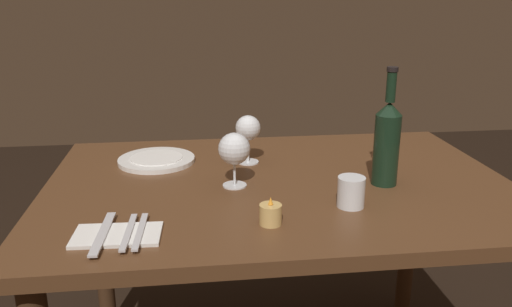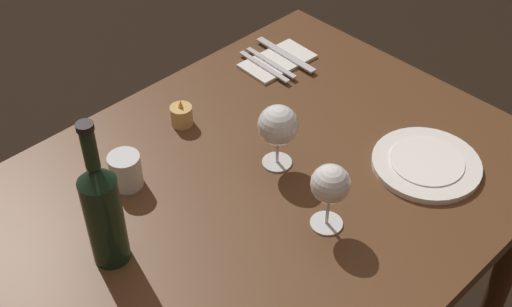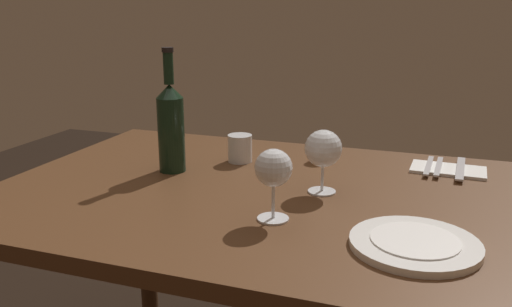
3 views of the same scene
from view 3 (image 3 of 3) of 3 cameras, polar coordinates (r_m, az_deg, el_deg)
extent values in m
cube|color=#56351E|center=(1.28, 1.15, -4.64)|extent=(1.30, 0.90, 0.04)
cylinder|color=#412816|center=(1.98, -11.68, -9.05)|extent=(0.06, 0.06, 0.70)
cylinder|color=#412816|center=(1.74, 24.42, -13.79)|extent=(0.06, 0.06, 0.70)
cylinder|color=white|center=(1.11, 1.83, -6.98)|extent=(0.07, 0.07, 0.00)
cylinder|color=white|center=(1.09, 1.85, -5.04)|extent=(0.01, 0.01, 0.08)
sphere|color=white|center=(1.07, 1.89, -1.54)|extent=(0.08, 0.08, 0.08)
cylinder|color=#42070F|center=(1.07, 1.88, -1.66)|extent=(0.06, 0.06, 0.02)
cylinder|color=white|center=(1.27, 7.06, -4.06)|extent=(0.07, 0.07, 0.00)
cylinder|color=white|center=(1.26, 7.11, -2.52)|extent=(0.01, 0.01, 0.07)
sphere|color=white|center=(1.24, 7.22, 0.54)|extent=(0.09, 0.09, 0.09)
cylinder|color=#42070F|center=(1.24, 7.21, 0.24)|extent=(0.07, 0.07, 0.02)
cylinder|color=black|center=(1.41, -9.06, 1.99)|extent=(0.07, 0.07, 0.20)
cone|color=black|center=(1.39, -9.27, 6.63)|extent=(0.07, 0.07, 0.03)
cylinder|color=black|center=(1.38, -9.37, 9.00)|extent=(0.03, 0.03, 0.08)
cylinder|color=black|center=(1.38, -9.46, 10.92)|extent=(0.03, 0.03, 0.01)
cylinder|color=white|center=(1.49, -1.73, 0.56)|extent=(0.07, 0.07, 0.08)
cylinder|color=silver|center=(1.50, -1.73, -0.02)|extent=(0.06, 0.06, 0.04)
cylinder|color=#DBB266|center=(1.51, 6.90, 0.05)|extent=(0.05, 0.05, 0.05)
cylinder|color=white|center=(1.51, 6.89, -0.17)|extent=(0.04, 0.04, 0.03)
cone|color=#F99E2D|center=(1.50, 6.94, 1.30)|extent=(0.01, 0.01, 0.02)
cylinder|color=white|center=(1.03, 16.64, -9.27)|extent=(0.24, 0.24, 0.01)
cylinder|color=white|center=(1.02, 16.68, -8.84)|extent=(0.16, 0.16, 0.00)
cube|color=white|center=(1.51, 19.89, -1.64)|extent=(0.19, 0.12, 0.01)
cube|color=silver|center=(1.50, 18.97, -1.32)|extent=(0.02, 0.18, 0.00)
cube|color=silver|center=(1.50, 18.02, -1.23)|extent=(0.02, 0.18, 0.00)
cube|color=silver|center=(1.50, 21.06, -1.51)|extent=(0.03, 0.21, 0.00)
camera|label=1|loc=(2.51, 16.96, 17.13)|focal=36.43mm
camera|label=2|loc=(1.27, -57.00, 36.61)|focal=47.69mm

